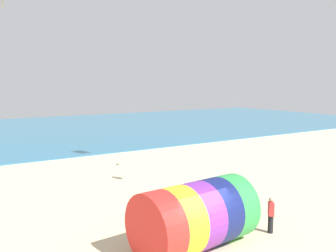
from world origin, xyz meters
The scene contains 3 objects.
sea centered at (0.00, 41.49, 0.05)m, with size 120.00×40.00×0.10m, color teal.
giant_inflatable_tube centered at (0.19, 1.11, 1.35)m, with size 5.18×3.19×2.70m.
kite_handler centered at (3.95, 0.57, 0.83)m, with size 0.39×0.42×1.64m.
Camera 1 is at (-8.51, -10.44, 6.67)m, focal length 40.00 mm.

